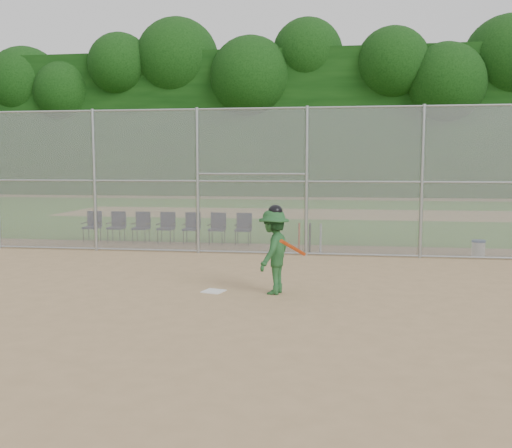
# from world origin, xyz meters

# --- Properties ---
(ground) EXTENTS (100.00, 100.00, 0.00)m
(ground) POSITION_xyz_m (0.00, 0.00, 0.00)
(ground) COLOR tan
(ground) RESTS_ON ground
(grass_strip) EXTENTS (100.00, 100.00, 0.00)m
(grass_strip) POSITION_xyz_m (0.00, 18.00, 0.01)
(grass_strip) COLOR #336D20
(grass_strip) RESTS_ON ground
(dirt_patch_far) EXTENTS (24.00, 24.00, 0.00)m
(dirt_patch_far) POSITION_xyz_m (0.00, 18.00, 0.01)
(dirt_patch_far) COLOR tan
(dirt_patch_far) RESTS_ON ground
(backstop_fence) EXTENTS (16.09, 0.09, 4.00)m
(backstop_fence) POSITION_xyz_m (0.00, 5.00, 2.07)
(backstop_fence) COLOR gray
(backstop_fence) RESTS_ON ground
(treeline) EXTENTS (81.00, 60.00, 11.00)m
(treeline) POSITION_xyz_m (0.00, 20.00, 5.50)
(treeline) COLOR black
(treeline) RESTS_ON ground
(home_plate) EXTENTS (0.47, 0.47, 0.02)m
(home_plate) POSITION_xyz_m (-0.51, 0.30, 0.01)
(home_plate) COLOR silver
(home_plate) RESTS_ON ground
(batter_at_plate) EXTENTS (1.04, 1.35, 1.71)m
(batter_at_plate) POSITION_xyz_m (0.67, 0.32, 0.82)
(batter_at_plate) COLOR #1F4F25
(batter_at_plate) RESTS_ON ground
(water_cooler) EXTENTS (0.36, 0.36, 0.46)m
(water_cooler) POSITION_xyz_m (5.56, 5.37, 0.23)
(water_cooler) COLOR white
(water_cooler) RESTS_ON ground
(spare_bats) EXTENTS (0.66, 0.33, 0.84)m
(spare_bats) POSITION_xyz_m (1.08, 5.38, 0.42)
(spare_bats) COLOR #D84C14
(spare_bats) RESTS_ON ground
(chair_0) EXTENTS (0.54, 0.52, 0.96)m
(chair_0) POSITION_xyz_m (-5.93, 6.77, 0.48)
(chair_0) COLOR black
(chair_0) RESTS_ON ground
(chair_1) EXTENTS (0.54, 0.52, 0.96)m
(chair_1) POSITION_xyz_m (-5.12, 6.77, 0.48)
(chair_1) COLOR black
(chair_1) RESTS_ON ground
(chair_2) EXTENTS (0.54, 0.52, 0.96)m
(chair_2) POSITION_xyz_m (-4.30, 6.77, 0.48)
(chair_2) COLOR black
(chair_2) RESTS_ON ground
(chair_3) EXTENTS (0.54, 0.52, 0.96)m
(chair_3) POSITION_xyz_m (-3.48, 6.77, 0.48)
(chair_3) COLOR black
(chair_3) RESTS_ON ground
(chair_4) EXTENTS (0.54, 0.52, 0.96)m
(chair_4) POSITION_xyz_m (-2.67, 6.77, 0.48)
(chair_4) COLOR black
(chair_4) RESTS_ON ground
(chair_5) EXTENTS (0.54, 0.52, 0.96)m
(chair_5) POSITION_xyz_m (-1.85, 6.77, 0.48)
(chair_5) COLOR black
(chair_5) RESTS_ON ground
(chair_6) EXTENTS (0.54, 0.52, 0.96)m
(chair_6) POSITION_xyz_m (-1.03, 6.77, 0.48)
(chair_6) COLOR black
(chair_6) RESTS_ON ground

